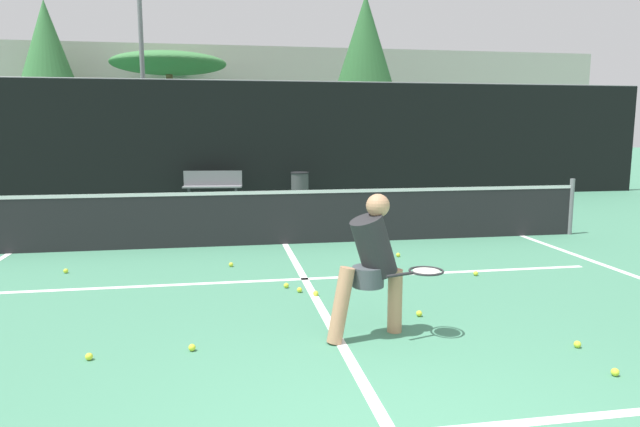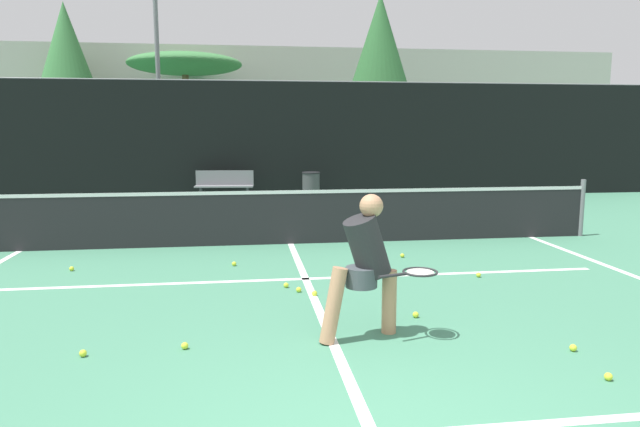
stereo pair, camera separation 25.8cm
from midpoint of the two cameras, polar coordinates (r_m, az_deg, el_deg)
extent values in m
cube|color=white|center=(7.76, -2.50, -6.55)|extent=(8.25, 0.10, 0.01)
cube|color=white|center=(6.98, -1.63, -8.28)|extent=(0.10, 6.41, 0.01)
cylinder|color=slate|center=(11.84, 23.23, 0.64)|extent=(0.09, 0.09, 1.07)
cube|color=#232326|center=(9.98, -4.29, -0.39)|extent=(11.00, 0.02, 0.95)
cube|color=white|center=(9.92, -4.32, 2.14)|extent=(11.00, 0.03, 0.06)
cube|color=black|center=(16.50, -6.63, 7.23)|extent=(24.00, 0.06, 3.32)
cylinder|color=slate|center=(16.55, -6.74, 13.05)|extent=(24.00, 0.04, 0.04)
cylinder|color=tan|center=(5.77, 6.22, -8.68)|extent=(0.15, 0.15, 0.64)
cylinder|color=tan|center=(5.45, 0.73, -9.17)|extent=(0.32, 0.23, 0.74)
cylinder|color=#3F474C|center=(5.53, 3.49, -6.32)|extent=(0.31, 0.31, 0.19)
cylinder|color=#262628|center=(5.49, 4.06, -3.30)|extent=(0.50, 0.38, 0.68)
sphere|color=tan|center=(5.45, 4.46, 0.79)|extent=(0.23, 0.23, 0.23)
cylinder|color=#262628|center=(5.42, 6.64, -6.11)|extent=(0.30, 0.12, 0.03)
torus|color=#262628|center=(5.60, 9.28, -5.70)|extent=(0.43, 0.43, 0.02)
cylinder|color=beige|center=(5.60, 9.28, -5.70)|extent=(0.33, 0.33, 0.01)
sphere|color=#D1E033|center=(6.34, 8.72, -9.86)|extent=(0.07, 0.07, 0.07)
sphere|color=#D1E033|center=(7.35, -4.40, -7.19)|extent=(0.07, 0.07, 0.07)
sphere|color=#D1E033|center=(8.86, -24.85, -5.24)|extent=(0.07, 0.07, 0.07)
sphere|color=#D1E033|center=(9.12, 7.02, -4.13)|extent=(0.07, 0.07, 0.07)
sphere|color=#D1E033|center=(5.60, -23.36, -13.01)|extent=(0.07, 0.07, 0.07)
sphere|color=#D1E033|center=(5.89, 23.18, -11.94)|extent=(0.07, 0.07, 0.07)
sphere|color=#D1E033|center=(8.54, -9.75, -5.06)|extent=(0.07, 0.07, 0.07)
sphere|color=#D1E033|center=(6.99, -1.49, -8.00)|extent=(0.07, 0.07, 0.07)
sphere|color=#D1E033|center=(5.52, -14.02, -12.88)|extent=(0.07, 0.07, 0.07)
sphere|color=#D1E033|center=(8.17, 14.44, -5.83)|extent=(0.07, 0.07, 0.07)
sphere|color=#D1E033|center=(7.15, -3.10, -7.64)|extent=(0.07, 0.07, 0.07)
sphere|color=#D1E033|center=(5.39, 26.18, -14.06)|extent=(0.07, 0.07, 0.07)
cube|color=slate|center=(15.80, -11.17, 2.64)|extent=(1.61, 0.51, 0.04)
cube|color=slate|center=(15.95, -11.11, 3.46)|extent=(1.58, 0.19, 0.42)
cube|color=#333338|center=(15.91, -13.41, 1.81)|extent=(0.06, 0.32, 0.44)
cube|color=#333338|center=(15.76, -8.85, 1.88)|extent=(0.06, 0.32, 0.44)
cylinder|color=#3F3F42|center=(15.81, -2.49, 2.61)|extent=(0.48, 0.48, 0.77)
cylinder|color=black|center=(15.78, -2.50, 4.08)|extent=(0.50, 0.50, 0.04)
cube|color=maroon|center=(20.87, -8.86, 4.05)|extent=(1.72, 4.28, 0.84)
cube|color=#1E2328|center=(20.62, -8.89, 5.94)|extent=(1.45, 2.57, 0.56)
cylinder|color=black|center=(22.27, -6.92, 4.06)|extent=(0.18, 0.60, 0.60)
cylinder|color=black|center=(19.55, -6.50, 3.45)|extent=(0.18, 0.60, 0.60)
cylinder|color=slate|center=(21.38, -17.62, 12.32)|extent=(0.16, 0.16, 7.14)
cylinder|color=brown|center=(23.16, 4.11, 7.24)|extent=(0.28, 0.28, 2.99)
cone|color=#2D6633|center=(23.35, 4.21, 16.08)|extent=(2.69, 2.69, 4.19)
cylinder|color=brown|center=(25.28, -14.95, 8.60)|extent=(0.28, 0.28, 4.34)
ellipsoid|color=#38753D|center=(25.42, -15.18, 14.28)|extent=(4.77, 4.77, 0.90)
cylinder|color=brown|center=(26.86, -25.41, 6.64)|extent=(0.28, 0.28, 3.02)
cone|color=#38753D|center=(27.04, -25.92, 14.32)|extent=(2.71, 2.71, 4.22)
cube|color=#B2ADA3|center=(28.78, -8.12, 10.24)|extent=(36.00, 2.40, 5.82)
camera|label=1|loc=(0.13, -91.02, -0.15)|focal=32.00mm
camera|label=2|loc=(0.13, 88.98, 0.15)|focal=32.00mm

